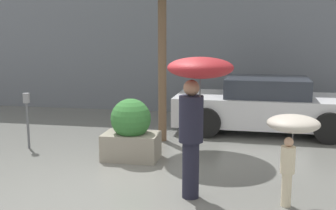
{
  "coord_description": "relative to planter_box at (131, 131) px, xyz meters",
  "views": [
    {
      "loc": [
        2.01,
        -6.11,
        2.43
      ],
      "look_at": [
        0.55,
        1.6,
        1.05
      ],
      "focal_mm": 45.0,
      "sensor_mm": 36.0,
      "label": 1
    }
  ],
  "objects": [
    {
      "name": "ground_plane",
      "position": [
        0.14,
        -1.43,
        -0.55
      ],
      "size": [
        40.0,
        40.0,
        0.0
      ],
      "primitive_type": "plane",
      "color": "slate"
    },
    {
      "name": "building_facade",
      "position": [
        0.14,
        5.07,
        2.45
      ],
      "size": [
        18.0,
        0.3,
        6.0
      ],
      "color": "slate",
      "rests_on": "ground"
    },
    {
      "name": "planter_box",
      "position": [
        0.0,
        0.0,
        0.0
      ],
      "size": [
        1.05,
        0.77,
        1.18
      ],
      "color": "gray",
      "rests_on": "ground"
    },
    {
      "name": "person_adult",
      "position": [
        1.46,
        -1.72,
        1.02
      ],
      "size": [
        0.92,
        0.92,
        2.08
      ],
      "rotation": [
        0.0,
        0.0,
        -0.58
      ],
      "color": "#1E1E2D",
      "rests_on": "ground"
    },
    {
      "name": "person_child",
      "position": [
        2.78,
        -1.67,
        0.51
      ],
      "size": [
        0.72,
        0.72,
        1.29
      ],
      "rotation": [
        0.0,
        0.0,
        0.92
      ],
      "color": "beige",
      "rests_on": "ground"
    },
    {
      "name": "parked_car_near",
      "position": [
        2.61,
        2.84,
        0.08
      ],
      "size": [
        4.4,
        2.15,
        1.33
      ],
      "rotation": [
        0.0,
        0.0,
        1.55
      ],
      "color": "silver",
      "rests_on": "ground"
    },
    {
      "name": "parking_meter",
      "position": [
        -2.32,
        0.33,
        0.29
      ],
      "size": [
        0.14,
        0.14,
        1.17
      ],
      "color": "#595B60",
      "rests_on": "ground"
    }
  ]
}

